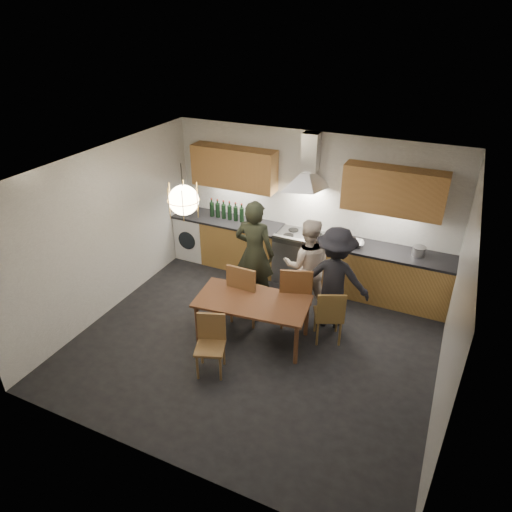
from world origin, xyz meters
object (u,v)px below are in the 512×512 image
at_px(chair_front, 211,340).
at_px(person_right, 334,278).
at_px(chair_back_left, 245,290).
at_px(person_left, 255,253).
at_px(mixing_bowl, 355,243).
at_px(person_mid, 307,265).
at_px(stock_pot, 419,251).
at_px(dining_table, 253,305).
at_px(wine_bottles, 227,210).

height_order(chair_front, person_right, person_right).
xyz_separation_m(chair_back_left, person_left, (-0.11, 0.61, 0.30)).
height_order(chair_back_left, person_right, person_right).
bearing_deg(mixing_bowl, person_mid, -126.76).
height_order(person_left, stock_pot, person_left).
xyz_separation_m(chair_back_left, mixing_bowl, (1.27, 1.53, 0.34)).
bearing_deg(stock_pot, chair_back_left, -144.52).
bearing_deg(mixing_bowl, dining_table, -118.13).
bearing_deg(dining_table, stock_pot, 37.67).
xyz_separation_m(chair_back_left, wine_bottles, (-1.14, 1.61, 0.48)).
distance_m(chair_back_left, person_mid, 1.08).
height_order(chair_back_left, chair_front, chair_back_left).
height_order(chair_front, mixing_bowl, mixing_bowl).
height_order(dining_table, mixing_bowl, mixing_bowl).
distance_m(person_mid, wine_bottles, 2.05).
bearing_deg(person_right, stock_pot, -139.20).
bearing_deg(person_left, stock_pot, -159.94).
bearing_deg(person_left, person_right, 173.68).
bearing_deg(wine_bottles, person_right, -24.55).
xyz_separation_m(chair_back_left, person_right, (1.22, 0.52, 0.22)).
distance_m(person_right, stock_pot, 1.51).
bearing_deg(person_right, wine_bottles, -30.14).
bearing_deg(mixing_bowl, wine_bottles, 178.24).
xyz_separation_m(chair_back_left, person_mid, (0.71, 0.79, 0.19)).
bearing_deg(chair_back_left, person_mid, -131.43).
distance_m(mixing_bowl, wine_bottles, 2.42).
relative_size(chair_back_left, mixing_bowl, 3.51).
bearing_deg(mixing_bowl, chair_back_left, -129.65).
relative_size(dining_table, person_left, 0.94).
relative_size(chair_front, wine_bottles, 1.19).
bearing_deg(chair_back_left, person_left, -78.51).
relative_size(mixing_bowl, stock_pot, 1.47).
xyz_separation_m(stock_pot, wine_bottles, (-3.40, -0.00, 0.10)).
xyz_separation_m(mixing_bowl, stock_pot, (0.99, 0.08, 0.03)).
height_order(chair_front, person_left, person_left).
bearing_deg(stock_pot, chair_front, -129.04).
height_order(mixing_bowl, stock_pot, stock_pot).
bearing_deg(person_right, person_mid, -32.65).
distance_m(chair_front, wine_bottles, 3.03).
height_order(person_right, mixing_bowl, person_right).
bearing_deg(chair_back_left, person_right, -156.06).
distance_m(mixing_bowl, stock_pot, 0.99).
bearing_deg(chair_back_left, dining_table, 132.02).
height_order(chair_front, stock_pot, stock_pot).
bearing_deg(stock_pot, wine_bottles, -179.93).
bearing_deg(stock_pot, dining_table, -135.72).
relative_size(person_right, wine_bottles, 2.32).
distance_m(person_right, mixing_bowl, 1.02).
xyz_separation_m(chair_front, person_left, (-0.16, 1.72, 0.42)).
bearing_deg(stock_pot, mixing_bowl, -175.49).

